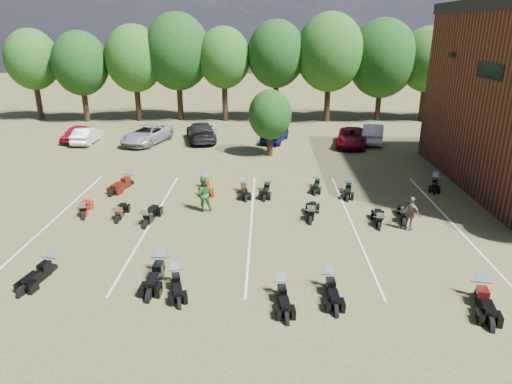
{
  "coord_description": "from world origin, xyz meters",
  "views": [
    {
      "loc": [
        -2.31,
        -18.0,
        9.18
      ],
      "look_at": [
        -2.78,
        4.0,
        1.2
      ],
      "focal_mm": 32.0,
      "sensor_mm": 36.0,
      "label": 1
    }
  ],
  "objects_px": {
    "motorcycle_0": "(52,272)",
    "motorcycle_3": "(329,288)",
    "motorcycle_7": "(84,218)",
    "motorcycle_14": "(130,186)",
    "car_4": "(275,133)",
    "person_grey": "(411,214)",
    "car_0": "(76,134)",
    "person_green": "(203,194)"
  },
  "relations": [
    {
      "from": "person_grey",
      "to": "car_4",
      "type": "bearing_deg",
      "value": -20.53
    },
    {
      "from": "person_green",
      "to": "motorcycle_14",
      "type": "distance_m",
      "value": 6.49
    },
    {
      "from": "person_green",
      "to": "motorcycle_0",
      "type": "height_order",
      "value": "person_green"
    },
    {
      "from": "motorcycle_0",
      "to": "motorcycle_3",
      "type": "xyz_separation_m",
      "value": [
        10.89,
        -0.98,
        0.0
      ]
    },
    {
      "from": "motorcycle_7",
      "to": "motorcycle_3",
      "type": "bearing_deg",
      "value": 137.3
    },
    {
      "from": "motorcycle_0",
      "to": "motorcycle_7",
      "type": "relative_size",
      "value": 1.05
    },
    {
      "from": "car_0",
      "to": "person_green",
      "type": "relative_size",
      "value": 2.02
    },
    {
      "from": "person_green",
      "to": "motorcycle_14",
      "type": "relative_size",
      "value": 0.75
    },
    {
      "from": "car_4",
      "to": "person_green",
      "type": "height_order",
      "value": "person_green"
    },
    {
      "from": "motorcycle_0",
      "to": "motorcycle_3",
      "type": "distance_m",
      "value": 10.93
    },
    {
      "from": "car_4",
      "to": "motorcycle_3",
      "type": "height_order",
      "value": "car_4"
    },
    {
      "from": "car_0",
      "to": "car_4",
      "type": "distance_m",
      "value": 16.88
    },
    {
      "from": "car_0",
      "to": "person_grey",
      "type": "distance_m",
      "value": 28.96
    },
    {
      "from": "person_green",
      "to": "person_grey",
      "type": "distance_m",
      "value": 10.42
    },
    {
      "from": "person_grey",
      "to": "motorcycle_0",
      "type": "xyz_separation_m",
      "value": [
        -15.41,
        -4.36,
        -0.84
      ]
    },
    {
      "from": "person_green",
      "to": "person_grey",
      "type": "xyz_separation_m",
      "value": [
        10.19,
        -2.2,
        -0.11
      ]
    },
    {
      "from": "motorcycle_0",
      "to": "motorcycle_3",
      "type": "relative_size",
      "value": 1.05
    },
    {
      "from": "person_grey",
      "to": "motorcycle_7",
      "type": "distance_m",
      "value": 16.21
    },
    {
      "from": "car_4",
      "to": "motorcycle_7",
      "type": "bearing_deg",
      "value": -105.16
    },
    {
      "from": "car_0",
      "to": "car_4",
      "type": "relative_size",
      "value": 0.89
    },
    {
      "from": "motorcycle_0",
      "to": "motorcycle_7",
      "type": "distance_m",
      "value": 5.44
    },
    {
      "from": "car_0",
      "to": "person_grey",
      "type": "height_order",
      "value": "person_grey"
    },
    {
      "from": "person_grey",
      "to": "motorcycle_7",
      "type": "bearing_deg",
      "value": 46.7
    },
    {
      "from": "motorcycle_0",
      "to": "motorcycle_7",
      "type": "height_order",
      "value": "motorcycle_0"
    },
    {
      "from": "car_4",
      "to": "motorcycle_14",
      "type": "bearing_deg",
      "value": -112.32
    },
    {
      "from": "motorcycle_3",
      "to": "motorcycle_14",
      "type": "distance_m",
      "value": 15.71
    },
    {
      "from": "motorcycle_7",
      "to": "car_0",
      "type": "bearing_deg",
      "value": -81.35
    },
    {
      "from": "person_green",
      "to": "motorcycle_7",
      "type": "bearing_deg",
      "value": -6.69
    },
    {
      "from": "car_4",
      "to": "person_grey",
      "type": "height_order",
      "value": "person_grey"
    },
    {
      "from": "motorcycle_14",
      "to": "motorcycle_3",
      "type": "bearing_deg",
      "value": -30.34
    },
    {
      "from": "motorcycle_0",
      "to": "motorcycle_14",
      "type": "relative_size",
      "value": 0.92
    },
    {
      "from": "motorcycle_7",
      "to": "motorcycle_14",
      "type": "height_order",
      "value": "motorcycle_14"
    },
    {
      "from": "car_0",
      "to": "motorcycle_3",
      "type": "xyz_separation_m",
      "value": [
        18.51,
        -22.88,
        -0.65
      ]
    },
    {
      "from": "person_grey",
      "to": "motorcycle_3",
      "type": "height_order",
      "value": "person_grey"
    },
    {
      "from": "person_green",
      "to": "motorcycle_14",
      "type": "bearing_deg",
      "value": -55.69
    },
    {
      "from": "motorcycle_14",
      "to": "car_4",
      "type": "bearing_deg",
      "value": 68.66
    },
    {
      "from": "car_4",
      "to": "person_green",
      "type": "distance_m",
      "value": 16.1
    },
    {
      "from": "motorcycle_7",
      "to": "motorcycle_14",
      "type": "bearing_deg",
      "value": -114.04
    },
    {
      "from": "car_4",
      "to": "person_grey",
      "type": "distance_m",
      "value": 18.82
    },
    {
      "from": "motorcycle_7",
      "to": "motorcycle_0",
      "type": "bearing_deg",
      "value": 83.86
    },
    {
      "from": "motorcycle_7",
      "to": "person_grey",
      "type": "bearing_deg",
      "value": 162.37
    },
    {
      "from": "motorcycle_3",
      "to": "person_green",
      "type": "bearing_deg",
      "value": 125.63
    }
  ]
}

